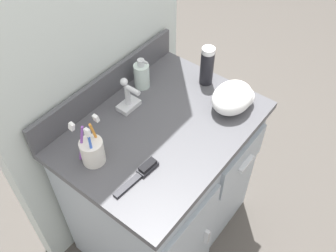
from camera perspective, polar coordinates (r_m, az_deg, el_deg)
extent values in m
plane|color=#4C4742|center=(2.01, -0.65, -14.64)|extent=(6.00, 6.00, 0.00)
cube|color=silver|center=(1.37, -12.53, 16.49)|extent=(0.95, 0.08, 2.20)
cube|color=#9EA8B2|center=(1.70, -0.76, -8.94)|extent=(0.74, 0.52, 0.72)
cube|color=#9EA8B2|center=(1.56, 11.29, -5.30)|extent=(0.32, 0.02, 0.17)
cube|color=silver|center=(1.63, 5.94, -16.44)|extent=(0.02, 0.02, 0.09)
cube|color=silver|center=(1.55, 11.86, -5.61)|extent=(0.10, 0.02, 0.01)
cube|color=#4C4C51|center=(1.41, -0.90, -0.45)|extent=(0.77, 0.56, 0.03)
ellipsoid|color=#46464B|center=(1.46, -0.88, -2.12)|extent=(0.31, 0.27, 0.16)
cylinder|color=silver|center=(1.51, -0.84, -3.94)|extent=(0.03, 0.03, 0.01)
cube|color=#4C4C51|center=(1.50, -9.19, 6.21)|extent=(0.77, 0.02, 0.12)
cube|color=silver|center=(1.47, -6.01, 3.17)|extent=(0.09, 0.06, 0.02)
cylinder|color=silver|center=(1.43, -6.17, 4.67)|extent=(0.02, 0.02, 0.08)
cylinder|color=silver|center=(1.39, -5.39, 5.46)|extent=(0.02, 0.06, 0.02)
sphere|color=silver|center=(1.40, -6.74, 6.69)|extent=(0.03, 0.03, 0.03)
cylinder|color=white|center=(1.28, -11.42, -3.85)|extent=(0.08, 0.08, 0.09)
cylinder|color=orange|center=(1.27, -10.86, -1.81)|extent=(0.04, 0.01, 0.16)
cube|color=white|center=(1.22, -10.93, 1.19)|extent=(0.02, 0.02, 0.03)
cylinder|color=purple|center=(1.26, -13.06, -2.61)|extent=(0.03, 0.04, 0.17)
cube|color=white|center=(1.20, -14.48, -0.07)|extent=(0.02, 0.02, 0.03)
cylinder|color=blue|center=(1.24, -11.62, -3.32)|extent=(0.02, 0.02, 0.17)
cube|color=white|center=(1.17, -12.21, -0.94)|extent=(0.01, 0.02, 0.03)
cylinder|color=silver|center=(1.53, -4.02, 7.62)|extent=(0.06, 0.06, 0.11)
cylinder|color=silver|center=(1.49, -4.15, 9.61)|extent=(0.03, 0.03, 0.03)
cylinder|color=silver|center=(1.47, -3.66, 9.79)|extent=(0.01, 0.03, 0.01)
cylinder|color=black|center=(1.54, 5.94, 8.78)|extent=(0.05, 0.05, 0.15)
cylinder|color=white|center=(1.49, 6.19, 11.34)|extent=(0.05, 0.05, 0.02)
cube|color=#232328|center=(1.23, -6.16, -9.03)|extent=(0.11, 0.03, 0.01)
cube|color=#232328|center=(1.27, -3.08, -6.36)|extent=(0.08, 0.04, 0.02)
cube|color=black|center=(1.26, -3.11, -5.98)|extent=(0.07, 0.03, 0.01)
ellipsoid|color=white|center=(1.45, 9.76, 4.29)|extent=(0.19, 0.14, 0.10)
ellipsoid|color=white|center=(1.49, 11.11, 4.41)|extent=(0.11, 0.10, 0.07)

